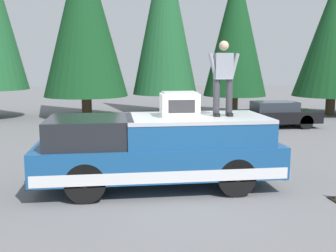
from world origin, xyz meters
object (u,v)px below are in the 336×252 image
object	(u,v)px
compressor_unit	(179,104)
person_on_truck_bed	(223,76)
parked_car_black	(273,114)
pickup_truck	(158,150)

from	to	relation	value
compressor_unit	person_on_truck_bed	bearing A→B (deg)	-93.99
parked_car_black	compressor_unit	bearing A→B (deg)	145.83
parked_car_black	person_on_truck_bed	bearing A→B (deg)	150.98
person_on_truck_bed	parked_car_black	bearing A→B (deg)	-29.02
person_on_truck_bed	parked_car_black	xyz separation A→B (m)	(8.34, -4.63, -1.97)
person_on_truck_bed	parked_car_black	size ratio (longest dim) A/B	0.41
pickup_truck	person_on_truck_bed	xyz separation A→B (m)	(-0.10, -1.47, 1.68)
pickup_truck	compressor_unit	distance (m)	1.16
person_on_truck_bed	parked_car_black	distance (m)	9.74
parked_car_black	pickup_truck	bearing A→B (deg)	143.49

